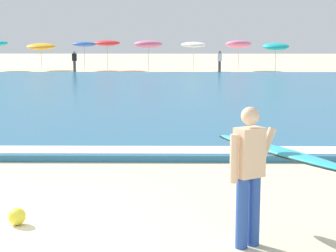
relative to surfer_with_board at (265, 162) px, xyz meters
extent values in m
cube|color=teal|center=(-3.58, 18.51, -0.96)|extent=(120.00, 28.00, 0.14)
cube|color=white|center=(-3.58, 5.11, -0.89)|extent=(120.00, 0.82, 0.01)
cylinder|color=#284CA3|center=(-0.29, -0.18, -0.59)|extent=(0.15, 0.15, 0.88)
cylinder|color=#284CA3|center=(-0.13, -0.08, -0.59)|extent=(0.15, 0.15, 0.88)
cube|color=beige|center=(-0.21, -0.13, 0.15)|extent=(0.40, 0.37, 0.60)
sphere|color=beige|center=(-0.21, -0.13, 0.59)|extent=(0.22, 0.22, 0.22)
cylinder|color=beige|center=(-0.41, -0.26, 0.10)|extent=(0.10, 0.10, 0.58)
cylinder|color=beige|center=(0.00, 0.03, 0.17)|extent=(0.32, 0.25, 0.51)
ellipsoid|color=#33BCD6|center=(0.22, 0.14, 0.10)|extent=(1.56, 2.23, 0.14)
ellipsoid|color=black|center=(0.22, 0.14, 0.08)|extent=(1.63, 2.33, 0.10)
cylinder|color=beige|center=(-11.49, 37.22, -0.16)|extent=(0.05, 0.05, 1.74)
ellipsoid|color=#F4A31E|center=(-11.49, 37.22, 0.78)|extent=(2.22, 2.25, 0.64)
cylinder|color=beige|center=(-8.10, 37.15, -0.07)|extent=(0.05, 0.05, 1.93)
ellipsoid|color=blue|center=(-8.10, 37.15, 0.96)|extent=(1.79, 1.80, 0.46)
cylinder|color=beige|center=(-6.32, 37.21, -0.02)|extent=(0.05, 0.05, 2.02)
ellipsoid|color=red|center=(-6.32, 37.21, 1.05)|extent=(1.99, 2.00, 0.46)
cylinder|color=beige|center=(-3.01, 34.62, -0.06)|extent=(0.05, 0.05, 1.94)
ellipsoid|color=pink|center=(-3.01, 34.62, 0.99)|extent=(2.10, 2.12, 0.67)
cylinder|color=beige|center=(0.37, 35.95, -0.07)|extent=(0.05, 0.05, 1.93)
ellipsoid|color=white|center=(0.37, 35.95, 0.95)|extent=(1.90, 1.92, 0.52)
cylinder|color=beige|center=(3.86, 36.91, -0.08)|extent=(0.05, 0.05, 1.91)
ellipsoid|color=pink|center=(3.86, 36.91, 0.97)|extent=(2.00, 2.05, 0.78)
cylinder|color=beige|center=(6.41, 35.10, -0.14)|extent=(0.05, 0.05, 1.78)
ellipsoid|color=#19ADB2|center=(6.41, 35.10, 0.83)|extent=(1.94, 1.97, 0.67)
cylinder|color=#383842|center=(-8.29, 33.70, -0.61)|extent=(0.20, 0.20, 0.84)
cube|color=black|center=(-8.29, 33.70, 0.08)|extent=(0.32, 0.20, 0.54)
sphere|color=tan|center=(-8.29, 33.70, 0.45)|extent=(0.20, 0.20, 0.20)
cylinder|color=#383842|center=(2.14, 33.55, -0.61)|extent=(0.20, 0.20, 0.84)
cube|color=white|center=(2.14, 33.55, 0.08)|extent=(0.32, 0.20, 0.54)
sphere|color=brown|center=(2.14, 33.55, 0.45)|extent=(0.20, 0.20, 0.20)
sphere|color=yellow|center=(-3.26, 0.63, -0.91)|extent=(0.24, 0.24, 0.24)
camera|label=1|loc=(-1.12, -6.70, 1.51)|focal=59.87mm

